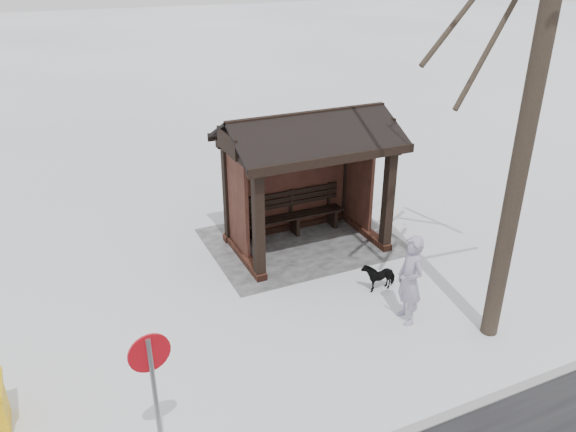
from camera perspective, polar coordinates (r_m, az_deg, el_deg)
The scene contains 7 objects.
ground at distance 12.77m, azimuth 1.87°, elevation -2.96°, with size 120.00×120.00×0.00m, color white.
kerb at distance 9.10m, azimuth 18.21°, elevation -17.93°, with size 120.00×0.15×0.06m, color gray.
trampled_patch at distance 12.92m, azimuth 1.47°, elevation -2.55°, with size 4.20×3.20×0.02m, color gray.
bus_shelter at distance 12.02m, azimuth 1.67°, elevation 6.48°, with size 3.60×2.40×3.09m.
pedestrian at distance 10.10m, azimuth 12.29°, elevation -6.38°, with size 0.61×0.40×1.68m, color #9E96B0.
dog at distance 11.22m, azimuth 9.20°, elevation -5.97°, with size 0.30×0.67×0.57m, color black.
road_sign at distance 7.15m, azimuth -13.66°, elevation -15.17°, with size 0.52×0.11×2.05m.
Camera 1 is at (5.05, 10.03, 6.07)m, focal length 35.00 mm.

